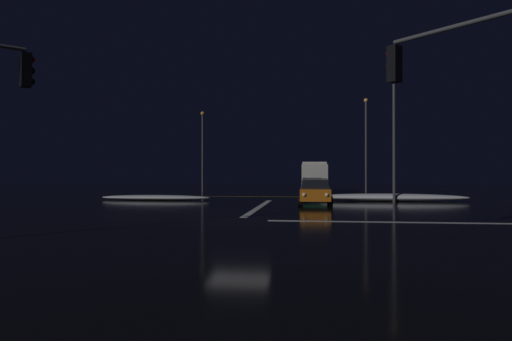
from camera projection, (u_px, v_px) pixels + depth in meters
ground at (239, 221)px, 19.07m from camera, size 120.00×120.00×0.10m
stop_line_north at (259, 207)px, 26.52m from camera, size 0.35×12.78×0.01m
centre_line_ns at (275, 197)px, 38.03m from camera, size 22.00×0.15×0.01m
crosswalk_bar_east at (428, 223)px, 18.16m from camera, size 12.78×0.40×0.01m
snow_bank_left_curb at (155, 198)px, 33.23m from camera, size 8.11×1.50×0.37m
snow_bank_right_curb at (387, 197)px, 31.96m from camera, size 11.07×1.50×0.53m
sedan_orange at (315, 192)px, 28.43m from camera, size 2.02×4.33×1.57m
sedan_green at (316, 189)px, 34.17m from camera, size 2.02×4.33×1.57m
sedan_blue at (312, 187)px, 39.40m from camera, size 2.02×4.33×1.57m
box_truck at (314, 176)px, 46.13m from camera, size 2.68×8.28×3.08m
traffic_signal_se at (463, 87)px, 11.53m from camera, size 2.85×2.85×6.04m
streetlamp_left_far at (203, 145)px, 49.02m from camera, size 0.44×0.44×8.59m
streetlamp_right_near at (394, 127)px, 31.07m from camera, size 0.44×0.44×8.79m
streetlamp_right_far at (366, 138)px, 46.96m from camera, size 0.44×0.44×9.67m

